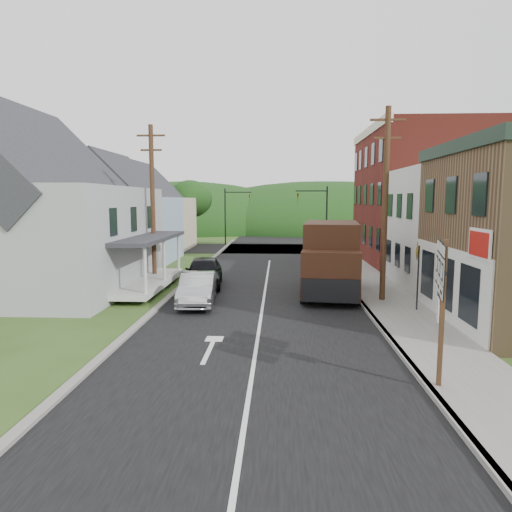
# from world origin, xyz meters

# --- Properties ---
(ground) EXTENTS (120.00, 120.00, 0.00)m
(ground) POSITION_xyz_m (0.00, 0.00, 0.00)
(ground) COLOR #2D4719
(ground) RESTS_ON ground
(road) EXTENTS (9.00, 90.00, 0.02)m
(road) POSITION_xyz_m (0.00, 10.00, 0.00)
(road) COLOR black
(road) RESTS_ON ground
(cross_road) EXTENTS (60.00, 9.00, 0.02)m
(cross_road) POSITION_xyz_m (0.00, 27.00, 0.00)
(cross_road) COLOR black
(cross_road) RESTS_ON ground
(sidewalk_right) EXTENTS (2.80, 55.00, 0.15)m
(sidewalk_right) POSITION_xyz_m (5.90, 8.00, 0.07)
(sidewalk_right) COLOR slate
(sidewalk_right) RESTS_ON ground
(curb_right) EXTENTS (0.20, 55.00, 0.15)m
(curb_right) POSITION_xyz_m (4.55, 8.00, 0.07)
(curb_right) COLOR slate
(curb_right) RESTS_ON ground
(curb_left) EXTENTS (0.30, 55.00, 0.12)m
(curb_left) POSITION_xyz_m (-4.65, 8.00, 0.06)
(curb_left) COLOR slate
(curb_left) RESTS_ON ground
(storefront_white) EXTENTS (8.00, 7.00, 6.50)m
(storefront_white) POSITION_xyz_m (11.30, 7.50, 3.25)
(storefront_white) COLOR silver
(storefront_white) RESTS_ON ground
(storefront_red) EXTENTS (8.00, 12.00, 10.00)m
(storefront_red) POSITION_xyz_m (11.30, 17.00, 5.00)
(storefront_red) COLOR maroon
(storefront_red) RESTS_ON ground
(house_gray) EXTENTS (10.20, 12.24, 8.35)m
(house_gray) POSITION_xyz_m (-12.00, 6.00, 4.23)
(house_gray) COLOR #A0A4A5
(house_gray) RESTS_ON ground
(house_blue) EXTENTS (7.14, 8.16, 7.28)m
(house_blue) POSITION_xyz_m (-11.00, 17.00, 3.69)
(house_blue) COLOR #94AFC9
(house_blue) RESTS_ON ground
(house_cream) EXTENTS (7.14, 8.16, 7.28)m
(house_cream) POSITION_xyz_m (-11.50, 26.00, 3.69)
(house_cream) COLOR #BEAF93
(house_cream) RESTS_ON ground
(utility_pole_right) EXTENTS (1.60, 0.26, 9.00)m
(utility_pole_right) POSITION_xyz_m (5.60, 3.50, 4.66)
(utility_pole_right) COLOR #472D19
(utility_pole_right) RESTS_ON ground
(utility_pole_left) EXTENTS (1.60, 0.26, 9.00)m
(utility_pole_left) POSITION_xyz_m (-6.50, 8.00, 4.66)
(utility_pole_left) COLOR #472D19
(utility_pole_left) RESTS_ON ground
(traffic_signal_right) EXTENTS (2.87, 0.20, 6.00)m
(traffic_signal_right) POSITION_xyz_m (4.30, 23.50, 3.76)
(traffic_signal_right) COLOR black
(traffic_signal_right) RESTS_ON ground
(traffic_signal_left) EXTENTS (2.87, 0.20, 6.00)m
(traffic_signal_left) POSITION_xyz_m (-4.30, 30.50, 3.76)
(traffic_signal_left) COLOR black
(traffic_signal_left) RESTS_ON ground
(tree_left_b) EXTENTS (4.80, 4.80, 6.94)m
(tree_left_b) POSITION_xyz_m (-17.00, 12.00, 4.88)
(tree_left_b) COLOR #382616
(tree_left_b) RESTS_ON ground
(tree_left_c) EXTENTS (5.80, 5.80, 8.41)m
(tree_left_c) POSITION_xyz_m (-19.00, 20.00, 5.94)
(tree_left_c) COLOR #382616
(tree_left_c) RESTS_ON ground
(tree_left_d) EXTENTS (4.80, 4.80, 6.94)m
(tree_left_d) POSITION_xyz_m (-9.00, 32.00, 4.88)
(tree_left_d) COLOR #382616
(tree_left_d) RESTS_ON ground
(forested_ridge) EXTENTS (90.00, 30.00, 16.00)m
(forested_ridge) POSITION_xyz_m (0.00, 55.00, 0.00)
(forested_ridge) COLOR black
(forested_ridge) RESTS_ON ground
(silver_sedan) EXTENTS (1.90, 4.51, 1.45)m
(silver_sedan) POSITION_xyz_m (-3.02, 2.70, 0.72)
(silver_sedan) COLOR #B4B4B9
(silver_sedan) RESTS_ON ground
(dark_sedan) EXTENTS (2.40, 5.01, 1.65)m
(dark_sedan) POSITION_xyz_m (-3.45, 7.07, 0.83)
(dark_sedan) COLOR black
(dark_sedan) RESTS_ON ground
(delivery_van) EXTENTS (3.37, 6.83, 3.68)m
(delivery_van) POSITION_xyz_m (3.37, 5.22, 1.86)
(delivery_van) COLOR #32190D
(delivery_van) RESTS_ON ground
(route_sign_cluster) EXTENTS (0.60, 2.07, 3.71)m
(route_sign_cluster) POSITION_xyz_m (4.75, -6.54, 2.56)
(route_sign_cluster) COLOR #472D19
(route_sign_cluster) RESTS_ON sidewalk_right
(warning_sign) EXTENTS (0.34, 0.75, 2.93)m
(warning_sign) POSITION_xyz_m (6.60, 1.54, 2.02)
(warning_sign) COLOR black
(warning_sign) RESTS_ON sidewalk_right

